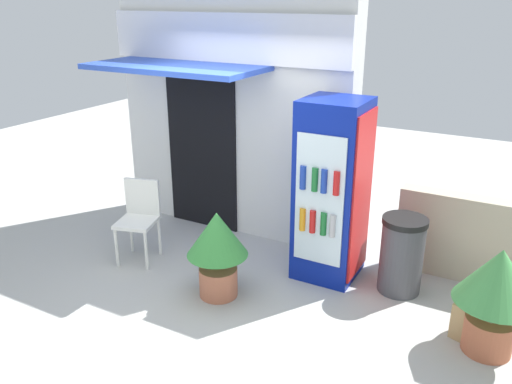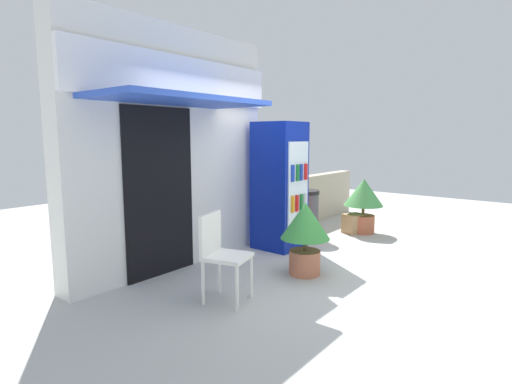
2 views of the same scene
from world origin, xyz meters
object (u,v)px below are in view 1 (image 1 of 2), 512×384
potted_plant_near_shop (217,244)px  cardboard_box (477,323)px  potted_plant_curbside (497,288)px  drink_cooler (332,191)px  trash_bin (402,255)px  plastic_chair (139,214)px

potted_plant_near_shop → cardboard_box: potted_plant_near_shop is taller
potted_plant_near_shop → potted_plant_curbside: size_ratio=0.94×
drink_cooler → potted_plant_near_shop: bearing=-130.2°
potted_plant_curbside → cardboard_box: (-0.11, 0.12, -0.45)m
potted_plant_near_shop → potted_plant_curbside: potted_plant_curbside is taller
trash_bin → cardboard_box: trash_bin is taller
drink_cooler → plastic_chair: 2.20m
plastic_chair → cardboard_box: size_ratio=2.61×
potted_plant_near_shop → trash_bin: bearing=31.6°
plastic_chair → potted_plant_near_shop: bearing=-12.5°
plastic_chair → cardboard_box: 3.66m
potted_plant_near_shop → trash_bin: 1.88m
plastic_chair → trash_bin: 2.91m
potted_plant_near_shop → drink_cooler: bearing=49.8°
drink_cooler → cardboard_box: drink_cooler is taller
trash_bin → potted_plant_near_shop: bearing=-148.4°
plastic_chair → potted_plant_curbside: potted_plant_curbside is taller
potted_plant_near_shop → potted_plant_curbside: bearing=8.0°
drink_cooler → potted_plant_curbside: (1.70, -0.61, -0.34)m
potted_plant_near_shop → potted_plant_curbside: (2.51, 0.35, 0.05)m
drink_cooler → trash_bin: drink_cooler is taller
drink_cooler → potted_plant_curbside: 1.84m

